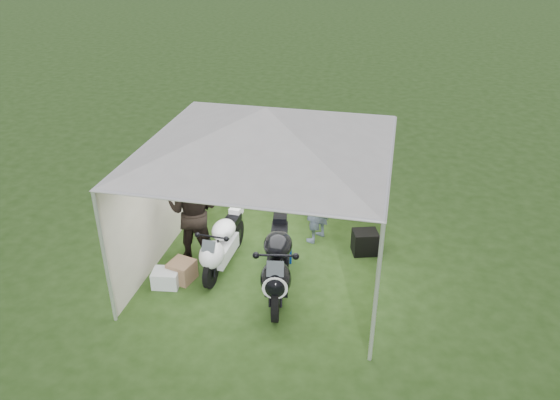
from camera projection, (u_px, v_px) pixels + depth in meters
The scene contains 10 objects.
ground at pixel (268, 265), 9.99m from camera, with size 80.00×80.00×0.00m, color #223E12.
canopy_tent at pixel (267, 132), 8.81m from camera, with size 5.66×5.66×3.00m.
motorcycle_white at pixel (221, 244), 9.67m from camera, with size 0.46×1.86×0.91m.
motorcycle_black at pixel (277, 263), 8.98m from camera, with size 0.72×2.18×1.08m.
paddock_stand at pixel (280, 252), 10.06m from camera, with size 0.43×0.27×0.32m, color #0A31B0.
person_dark_jacket at pixel (193, 210), 9.75m from camera, with size 0.97×0.76×2.00m, color black.
person_blue_jacket at pixel (317, 200), 10.37m from camera, with size 0.63×0.42×1.74m, color slate.
equipment_box at pixel (365, 242), 10.25m from camera, with size 0.46×0.36×0.46m, color black.
crate_0 at pixel (166, 278), 9.37m from camera, with size 0.45×0.35×0.30m, color silver.
crate_1 at pixel (182, 271), 9.51m from camera, with size 0.40×0.40×0.36m, color #886649.
Camera 1 is at (2.01, -8.02, 5.74)m, focal length 35.00 mm.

